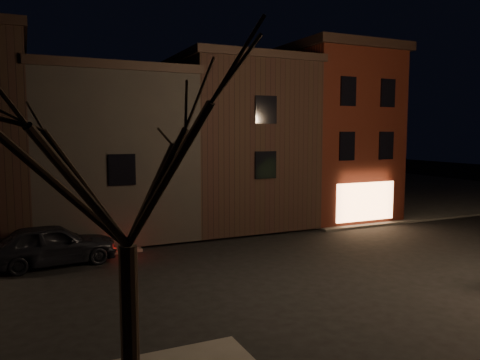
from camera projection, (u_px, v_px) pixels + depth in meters
name	position (u px, v px, depth m)	size (l,w,h in m)	color
ground	(296.00, 267.00, 18.71)	(120.00, 120.00, 0.00)	black
sidewalk_far_right	(364.00, 188.00, 45.11)	(30.00, 30.00, 0.12)	#2D2B28
corner_building	(326.00, 132.00, 30.06)	(6.50, 8.50, 10.50)	#41140B
row_building_a	(227.00, 141.00, 28.33)	(7.30, 10.30, 9.40)	black
row_building_b	(104.00, 152.00, 25.36)	(7.80, 10.30, 8.40)	black
bare_tree_left	(125.00, 129.00, 8.50)	(5.60, 5.60, 7.50)	black
parked_car_a	(52.00, 244.00, 18.95)	(2.01, 5.00, 1.70)	black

